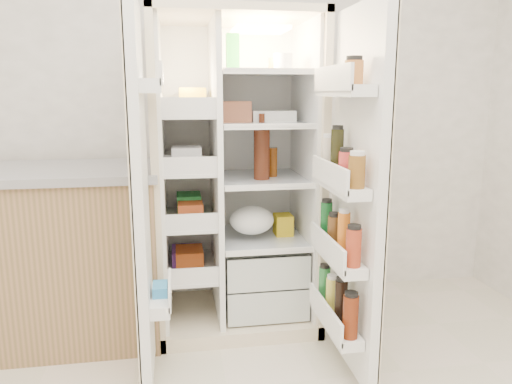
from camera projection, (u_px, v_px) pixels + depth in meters
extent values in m
cube|color=white|center=(206.00, 96.00, 3.09)|extent=(4.00, 0.02, 2.70)
cube|color=beige|center=(229.00, 167.00, 3.13)|extent=(0.92, 0.04, 1.80)
cube|color=beige|center=(158.00, 178.00, 2.74)|extent=(0.04, 0.70, 1.80)
cube|color=beige|center=(308.00, 173.00, 2.89)|extent=(0.04, 0.70, 1.80)
cube|color=beige|center=(233.00, 16.00, 2.64)|extent=(0.92, 0.70, 0.04)
cube|color=beige|center=(236.00, 313.00, 2.99)|extent=(0.92, 0.70, 0.08)
cube|color=white|center=(229.00, 165.00, 3.10)|extent=(0.84, 0.02, 1.68)
cube|color=white|center=(163.00, 174.00, 2.75)|extent=(0.02, 0.62, 1.68)
cube|color=white|center=(303.00, 170.00, 2.88)|extent=(0.02, 0.62, 1.68)
cube|color=white|center=(216.00, 173.00, 2.79)|extent=(0.03, 0.62, 1.68)
cube|color=silver|center=(261.00, 290.00, 2.97)|extent=(0.47, 0.52, 0.19)
cube|color=silver|center=(262.00, 259.00, 2.92)|extent=(0.47, 0.52, 0.19)
cube|color=#FFD18C|center=(260.00, 30.00, 2.72)|extent=(0.30, 0.30, 0.02)
cube|color=white|center=(192.00, 268.00, 2.88)|extent=(0.28, 0.58, 0.02)
cube|color=white|center=(190.00, 219.00, 2.82)|extent=(0.28, 0.58, 0.02)
cube|color=white|center=(189.00, 168.00, 2.76)|extent=(0.28, 0.58, 0.02)
cube|color=white|center=(187.00, 115.00, 2.70)|extent=(0.28, 0.58, 0.02)
cube|color=silver|center=(261.00, 237.00, 2.92)|extent=(0.49, 0.58, 0.01)
cube|color=silver|center=(261.00, 178.00, 2.84)|extent=(0.49, 0.58, 0.01)
cube|color=silver|center=(261.00, 123.00, 2.78)|extent=(0.49, 0.58, 0.02)
cube|color=silver|center=(261.00, 73.00, 2.72)|extent=(0.49, 0.58, 0.02)
cube|color=#C6501B|center=(191.00, 258.00, 2.87)|extent=(0.16, 0.20, 0.10)
cube|color=green|center=(190.00, 207.00, 2.81)|extent=(0.14, 0.18, 0.12)
cube|color=silver|center=(189.00, 160.00, 2.75)|extent=(0.20, 0.22, 0.07)
cube|color=gold|center=(187.00, 100.00, 2.69)|extent=(0.15, 0.16, 0.14)
cube|color=purple|center=(191.00, 259.00, 2.87)|extent=(0.18, 0.20, 0.09)
cube|color=#D55625|center=(190.00, 209.00, 2.81)|extent=(0.14, 0.18, 0.10)
cube|color=white|center=(188.00, 156.00, 2.75)|extent=(0.16, 0.16, 0.12)
sphere|color=orange|center=(243.00, 306.00, 2.88)|extent=(0.07, 0.07, 0.07)
sphere|color=orange|center=(257.00, 303.00, 2.93)|extent=(0.07, 0.07, 0.07)
sphere|color=orange|center=(274.00, 304.00, 2.91)|extent=(0.07, 0.07, 0.07)
sphere|color=orange|center=(248.00, 296.00, 3.02)|extent=(0.07, 0.07, 0.07)
sphere|color=orange|center=(264.00, 297.00, 3.02)|extent=(0.07, 0.07, 0.07)
sphere|color=orange|center=(281.00, 298.00, 3.00)|extent=(0.07, 0.07, 0.07)
sphere|color=orange|center=(236.00, 301.00, 2.95)|extent=(0.07, 0.07, 0.07)
ellipsoid|color=#3C7326|center=(261.00, 256.00, 2.94)|extent=(0.26, 0.24, 0.11)
cylinder|color=#491E0F|center=(262.00, 155.00, 2.74)|extent=(0.09, 0.09, 0.28)
cylinder|color=#79380D|center=(272.00, 162.00, 2.84)|extent=(0.06, 0.06, 0.17)
cube|color=#238328|center=(233.00, 53.00, 2.67)|extent=(0.07, 0.07, 0.20)
cylinder|color=white|center=(283.00, 62.00, 2.65)|extent=(0.10, 0.10, 0.09)
cylinder|color=#955B22|center=(274.00, 65.00, 2.76)|extent=(0.06, 0.06, 0.08)
cube|color=white|center=(273.00, 116.00, 2.78)|extent=(0.25, 0.10, 0.06)
cube|color=#A55F42|center=(234.00, 112.00, 2.74)|extent=(0.19, 0.11, 0.12)
ellipsoid|color=white|center=(252.00, 226.00, 2.83)|extent=(0.26, 0.23, 0.16)
cube|color=gold|center=(283.00, 225.00, 2.93)|extent=(0.10, 0.12, 0.12)
cube|color=white|center=(141.00, 198.00, 2.20)|extent=(0.05, 0.40, 1.72)
cube|color=beige|center=(135.00, 199.00, 2.20)|extent=(0.01, 0.40, 1.72)
cube|color=white|center=(161.00, 300.00, 2.32)|extent=(0.09, 0.32, 0.06)
cube|color=white|center=(152.00, 86.00, 2.11)|extent=(0.09, 0.32, 0.06)
cube|color=#338CCC|center=(160.00, 294.00, 2.31)|extent=(0.07, 0.12, 0.10)
cube|color=white|center=(357.00, 195.00, 2.28)|extent=(0.05, 0.58, 1.72)
cube|color=beige|center=(362.00, 195.00, 2.28)|extent=(0.01, 0.58, 1.72)
cube|color=white|center=(335.00, 322.00, 2.39)|extent=(0.11, 0.50, 0.05)
cube|color=white|center=(338.00, 257.00, 2.32)|extent=(0.11, 0.50, 0.05)
cube|color=white|center=(340.00, 185.00, 2.25)|extent=(0.11, 0.50, 0.05)
cube|color=white|center=(343.00, 91.00, 2.17)|extent=(0.11, 0.50, 0.05)
cylinder|color=#62200A|center=(351.00, 317.00, 2.17)|extent=(0.07, 0.07, 0.20)
cylinder|color=black|center=(341.00, 303.00, 2.30)|extent=(0.06, 0.06, 0.22)
cylinder|color=gold|center=(332.00, 295.00, 2.43)|extent=(0.06, 0.06, 0.18)
cylinder|color=#287937|center=(324.00, 285.00, 2.55)|extent=(0.06, 0.06, 0.19)
cylinder|color=#9F321A|center=(353.00, 248.00, 2.11)|extent=(0.07, 0.07, 0.17)
cylinder|color=orange|center=(343.00, 235.00, 2.23)|extent=(0.06, 0.06, 0.21)
cylinder|color=#583416|center=(334.00, 232.00, 2.36)|extent=(0.07, 0.07, 0.16)
cylinder|color=#125221|center=(326.00, 221.00, 2.48)|extent=(0.06, 0.06, 0.20)
cylinder|color=brown|center=(357.00, 172.00, 2.04)|extent=(0.07, 0.07, 0.14)
cylinder|color=#C33632|center=(346.00, 167.00, 2.17)|extent=(0.07, 0.07, 0.14)
cylinder|color=black|center=(337.00, 154.00, 2.28)|extent=(0.06, 0.06, 0.23)
cylinder|color=beige|center=(328.00, 155.00, 2.41)|extent=(0.06, 0.06, 0.18)
cylinder|color=#AB632A|center=(354.00, 73.00, 2.04)|extent=(0.08, 0.08, 0.10)
cube|color=#9A714D|center=(41.00, 259.00, 2.70)|extent=(1.30, 0.67, 0.93)
cube|color=gray|center=(32.00, 173.00, 2.60)|extent=(1.34, 0.71, 0.04)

